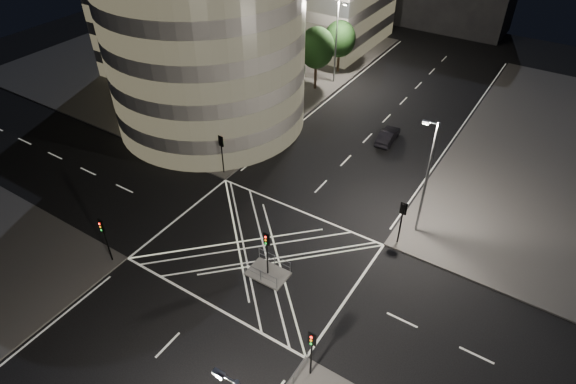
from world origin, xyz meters
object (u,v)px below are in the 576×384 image
Objects in this scene: central_island at (268,274)px; street_lamp_left_far at (337,40)px; traffic_signal_nl at (104,233)px; street_lamp_left_near at (248,98)px; traffic_signal_nr at (312,346)px; street_lamp_right_far at (426,176)px; traffic_signal_fr at (402,215)px; traffic_signal_fl at (221,148)px; sedan at (388,136)px; traffic_signal_island at (267,246)px.

street_lamp_left_far reaches higher than central_island.
traffic_signal_nl is 18.99m from street_lamp_left_near.
traffic_signal_nl is 1.00× the size of traffic_signal_nr.
street_lamp_right_far reaches higher than traffic_signal_nl.
street_lamp_left_near is at bearing 164.08° from traffic_signal_fr.
traffic_signal_fl and traffic_signal_nr have the same top height.
street_lamp_right_far reaches higher than traffic_signal_fl.
street_lamp_left_near is 2.41× the size of sedan.
street_lamp_left_near reaches higher than traffic_signal_nr.
traffic_signal_fr is 1.00× the size of traffic_signal_island.
street_lamp_left_far is at bearing 90.99° from traffic_signal_nl.
traffic_signal_fl is at bearing 142.46° from traffic_signal_island.
street_lamp_right_far is at bearing 73.89° from traffic_signal_fr.
central_island is 0.75× the size of traffic_signal_nr.
street_lamp_right_far is (7.44, 10.50, 5.47)m from central_island.
traffic_signal_fr is at bearing -106.11° from street_lamp_right_far.
street_lamp_left_far is (-18.24, 36.80, 2.63)m from traffic_signal_nr.
street_lamp_left_near is 18.00m from street_lamp_left_far.
central_island is 2.84m from traffic_signal_island.
traffic_signal_nr is at bearing -45.87° from street_lamp_left_near.
sedan is at bearing 103.99° from traffic_signal_nr.
street_lamp_right_far is 2.41× the size of sedan.
traffic_signal_fr is 19.14m from street_lamp_left_near.
traffic_signal_island is 13.13m from street_lamp_right_far.
street_lamp_right_far is at bearing 40.91° from traffic_signal_nl.
street_lamp_right_far is 14.54m from sedan.
street_lamp_right_far is (18.24, 2.20, 2.63)m from traffic_signal_fl.
traffic_signal_fr is at bearing 112.44° from sedan.
street_lamp_left_near is (-18.24, 5.20, 2.63)m from traffic_signal_fr.
central_island is 0.75× the size of traffic_signal_fl.
street_lamp_left_far is 2.41× the size of sedan.
street_lamp_left_far reaches higher than traffic_signal_nr.
central_island is 0.72× the size of sedan.
central_island is 0.30× the size of street_lamp_right_far.
central_island is 13.98m from street_lamp_right_far.
street_lamp_left_near is at bearing 91.94° from traffic_signal_nl.
traffic_signal_fl reaches higher than central_island.
traffic_signal_nl is 1.00× the size of traffic_signal_fr.
street_lamp_left_far is at bearing 116.36° from traffic_signal_nr.
traffic_signal_island is (-6.80, 5.30, 0.00)m from traffic_signal_nr.
traffic_signal_fl is at bearing -83.03° from street_lamp_left_near.
traffic_signal_fl is 13.62m from traffic_signal_island.
street_lamp_left_far is (-0.64, 36.80, 2.63)m from traffic_signal_nl.
street_lamp_right_far reaches higher than traffic_signal_nr.
street_lamp_right_far is (0.64, 15.80, 2.63)m from traffic_signal_nr.
street_lamp_left_far is (-0.64, 23.20, 2.63)m from traffic_signal_fl.
street_lamp_right_far is (18.87, -21.00, 0.00)m from street_lamp_left_far.
traffic_signal_nr is 0.40× the size of street_lamp_left_near.
sedan is at bearing 90.01° from traffic_signal_island.
traffic_signal_island is at bearing -49.73° from street_lamp_left_near.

